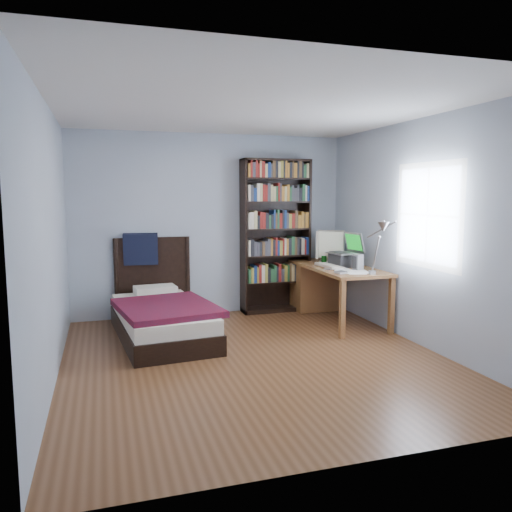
% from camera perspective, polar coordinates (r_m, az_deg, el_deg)
% --- Properties ---
extents(room, '(4.20, 4.24, 2.50)m').
position_cam_1_polar(room, '(4.96, 0.23, 2.19)').
color(room, brown).
rests_on(room, ground).
extents(desk, '(0.75, 1.70, 0.73)m').
position_cam_1_polar(desk, '(7.16, 7.56, -3.08)').
color(desk, brown).
rests_on(desk, floor).
extents(crt_monitor, '(0.54, 0.49, 0.44)m').
position_cam_1_polar(crt_monitor, '(7.04, 8.38, 1.34)').
color(crt_monitor, beige).
rests_on(crt_monitor, desk).
extents(laptop, '(0.41, 0.41, 0.45)m').
position_cam_1_polar(laptop, '(6.65, 9.94, -0.14)').
color(laptop, '#2D2D30').
rests_on(laptop, desk).
extents(desk_lamp, '(0.25, 0.56, 0.66)m').
position_cam_1_polar(desk_lamp, '(5.62, 14.18, 2.64)').
color(desk_lamp, '#99999E').
rests_on(desk_lamp, desk).
extents(keyboard, '(0.22, 0.49, 0.05)m').
position_cam_1_polar(keyboard, '(6.56, 8.38, -1.14)').
color(keyboard, beige).
rests_on(keyboard, desk).
extents(speaker, '(0.12, 0.12, 0.20)m').
position_cam_1_polar(speaker, '(6.39, 11.59, -0.68)').
color(speaker, gray).
rests_on(speaker, desk).
extents(soda_can, '(0.07, 0.07, 0.12)m').
position_cam_1_polar(soda_can, '(6.80, 7.77, -0.46)').
color(soda_can, '#0A3C08').
rests_on(soda_can, desk).
extents(mouse, '(0.06, 0.11, 0.04)m').
position_cam_1_polar(mouse, '(6.92, 8.10, -0.69)').
color(mouse, silver).
rests_on(mouse, desk).
extents(phone_silver, '(0.09, 0.10, 0.02)m').
position_cam_1_polar(phone_silver, '(6.35, 8.23, -1.47)').
color(phone_silver, silver).
rests_on(phone_silver, desk).
extents(phone_grey, '(0.06, 0.10, 0.02)m').
position_cam_1_polar(phone_grey, '(6.10, 9.29, -1.83)').
color(phone_grey, gray).
rests_on(phone_grey, desk).
extents(external_drive, '(0.13, 0.13, 0.02)m').
position_cam_1_polar(external_drive, '(6.07, 9.69, -1.88)').
color(external_drive, gray).
rests_on(external_drive, desk).
extents(bookshelf, '(0.97, 0.30, 2.16)m').
position_cam_1_polar(bookshelf, '(7.08, 2.25, 2.30)').
color(bookshelf, black).
rests_on(bookshelf, floor).
extents(bed, '(1.20, 2.07, 1.16)m').
position_cam_1_polar(bed, '(6.06, -10.82, -6.56)').
color(bed, black).
rests_on(bed, floor).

